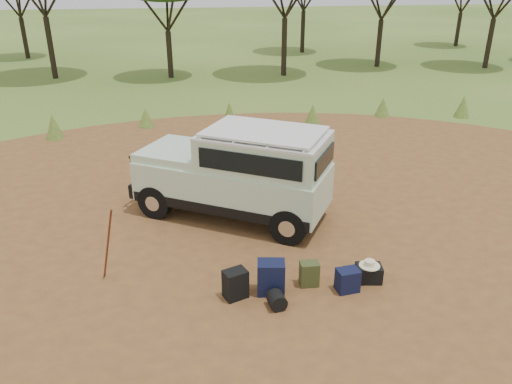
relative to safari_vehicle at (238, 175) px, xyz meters
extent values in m
plane|color=#466A25|center=(0.64, -1.54, -1.04)|extent=(140.00, 140.00, 0.00)
cylinder|color=brown|center=(0.64, -1.54, -1.03)|extent=(23.00, 23.00, 0.01)
cone|color=#466A25|center=(-5.36, 6.76, -0.61)|extent=(0.60, 0.60, 0.85)
cone|color=#466A25|center=(-2.36, 7.66, -0.69)|extent=(0.60, 0.60, 0.70)
cone|color=#466A25|center=(0.64, 7.26, -0.59)|extent=(0.60, 0.60, 0.90)
cone|color=#466A25|center=(3.64, 6.86, -0.64)|extent=(0.60, 0.60, 0.80)
cone|color=#466A25|center=(6.64, 7.56, -0.66)|extent=(0.60, 0.60, 0.75)
cone|color=#466A25|center=(9.64, 6.96, -0.61)|extent=(0.60, 0.60, 0.85)
cylinder|color=black|center=(-7.36, 17.46, 0.49)|extent=(0.28, 0.28, 3.06)
cylinder|color=black|center=(-1.36, 16.66, 0.13)|extent=(0.28, 0.28, 2.34)
cylinder|color=black|center=(4.64, 16.26, 0.42)|extent=(0.28, 0.28, 2.93)
cylinder|color=black|center=(10.64, 17.96, 0.27)|extent=(0.28, 0.28, 2.61)
cylinder|color=black|center=(16.64, 16.46, 0.31)|extent=(0.28, 0.28, 2.70)
cylinder|color=black|center=(-10.36, 24.46, 0.20)|extent=(0.28, 0.28, 2.48)
cylinder|color=black|center=(7.64, 23.96, 0.31)|extent=(0.28, 0.28, 2.70)
cylinder|color=black|center=(19.64, 24.96, 0.13)|extent=(0.28, 0.28, 2.34)
cube|color=silver|center=(-0.13, 0.08, -0.19)|extent=(4.54, 3.71, 0.90)
cube|color=black|center=(-0.13, 0.08, -0.53)|extent=(4.48, 3.69, 0.23)
cube|color=silver|center=(0.52, -0.32, 0.61)|extent=(3.12, 2.81, 0.71)
cube|color=silver|center=(0.52, -0.32, 0.99)|extent=(3.14, 2.84, 0.06)
cube|color=silver|center=(0.52, -0.32, 1.09)|extent=(2.91, 2.64, 0.05)
cube|color=silver|center=(-1.27, 0.78, 0.35)|extent=(2.19, 2.22, 0.19)
cube|color=black|center=(-0.58, 0.36, 0.65)|extent=(0.88, 1.31, 0.50)
cube|color=black|center=(0.08, -1.05, 0.65)|extent=(1.93, 1.20, 0.43)
cube|color=black|center=(0.97, 0.41, 0.65)|extent=(1.93, 1.20, 0.43)
cube|color=black|center=(1.66, -1.02, 0.61)|extent=(0.77, 1.22, 0.39)
cube|color=black|center=(-1.99, 1.21, -0.47)|extent=(1.01, 1.53, 0.32)
cylinder|color=black|center=(-2.08, 1.27, 0.28)|extent=(0.69, 1.08, 0.07)
cylinder|color=black|center=(-2.08, 1.27, -0.22)|extent=(0.69, 1.08, 0.07)
cylinder|color=silver|center=(-2.24, 1.06, 0.10)|extent=(0.16, 0.21, 0.21)
cylinder|color=silver|center=(-1.96, 1.51, 0.10)|extent=(0.16, 0.21, 0.21)
cube|color=silver|center=(-2.05, 1.25, -0.36)|extent=(0.24, 0.36, 0.11)
cylinder|color=black|center=(-0.09, 1.02, 0.54)|extent=(0.10, 0.10, 0.78)
cylinder|color=black|center=(-1.89, 0.26, -0.64)|extent=(0.81, 0.64, 0.79)
cylinder|color=black|center=(-1.10, 1.56, -0.64)|extent=(0.81, 0.64, 0.79)
cylinder|color=black|center=(0.85, -1.41, -0.64)|extent=(0.81, 0.64, 0.79)
cylinder|color=black|center=(1.64, -0.11, -0.64)|extent=(0.81, 0.64, 0.79)
cylinder|color=maroon|center=(-2.66, -2.20, -0.28)|extent=(0.38, 0.35, 1.51)
cube|color=black|center=(-0.48, -3.10, -0.77)|extent=(0.47, 0.41, 0.54)
cube|color=#111737|center=(0.15, -3.07, -0.72)|extent=(0.53, 0.42, 0.63)
cube|color=#3C4821|center=(0.88, -2.96, -0.80)|extent=(0.35, 0.26, 0.47)
cube|color=#111737|center=(1.50, -3.24, -0.82)|extent=(0.41, 0.33, 0.43)
cube|color=black|center=(1.98, -3.02, -0.87)|extent=(0.51, 0.40, 0.33)
cylinder|color=black|center=(0.17, -3.52, -0.89)|extent=(0.33, 0.33, 0.30)
cylinder|color=beige|center=(1.98, -3.02, -0.70)|extent=(0.38, 0.38, 0.02)
cylinder|color=beige|center=(1.98, -3.02, -0.65)|extent=(0.19, 0.19, 0.10)
camera|label=1|loc=(-1.33, -10.28, 4.22)|focal=35.00mm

